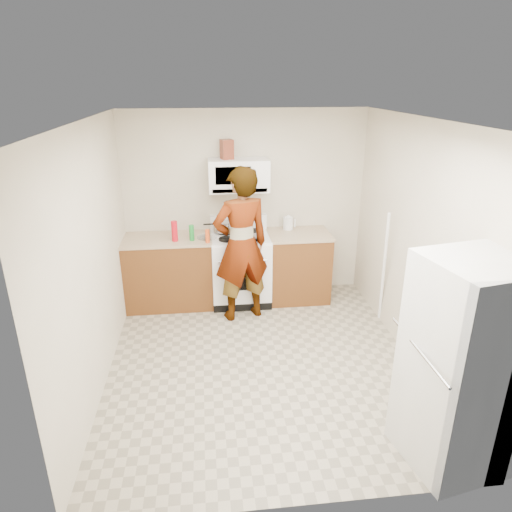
{
  "coord_description": "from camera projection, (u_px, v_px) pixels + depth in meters",
  "views": [
    {
      "loc": [
        -0.54,
        -4.13,
        2.84
      ],
      "look_at": [
        0.0,
        0.55,
        1.0
      ],
      "focal_mm": 32.0,
      "sensor_mm": 36.0,
      "label": 1
    }
  ],
  "objects": [
    {
      "name": "cabinet_right",
      "position": [
        298.0,
        267.0,
        6.2
      ],
      "size": [
        0.8,
        0.62,
        0.9
      ],
      "primitive_type": "cube",
      "color": "brown",
      "rests_on": "floor"
    },
    {
      "name": "right_wall",
      "position": [
        418.0,
        246.0,
        4.62
      ],
      "size": [
        0.02,
        3.6,
        2.5
      ],
      "primitive_type": "cube",
      "color": "beige",
      "rests_on": "floor"
    },
    {
      "name": "person",
      "position": [
        241.0,
        245.0,
        5.5
      ],
      "size": [
        0.81,
        0.65,
        1.92
      ],
      "primitive_type": "imported",
      "rotation": [
        0.0,
        0.0,
        3.44
      ],
      "color": "tan",
      "rests_on": "floor"
    },
    {
      "name": "kettle",
      "position": [
        288.0,
        223.0,
        6.15
      ],
      "size": [
        0.17,
        0.17,
        0.17
      ],
      "primitive_type": "cylinder",
      "rotation": [
        0.0,
        0.0,
        0.31
      ],
      "color": "silver",
      "rests_on": "counter_right"
    },
    {
      "name": "tray",
      "position": [
        251.0,
        237.0,
        5.8
      ],
      "size": [
        0.26,
        0.18,
        0.05
      ],
      "primitive_type": "cube",
      "rotation": [
        0.0,
        0.0,
        0.1
      ],
      "color": "white",
      "rests_on": "gas_range"
    },
    {
      "name": "floor",
      "position": [
        262.0,
        361.0,
        4.91
      ],
      "size": [
        3.6,
        3.6,
        0.0
      ],
      "primitive_type": "plane",
      "color": "gray",
      "rests_on": "ground"
    },
    {
      "name": "gas_range",
      "position": [
        241.0,
        267.0,
        6.09
      ],
      "size": [
        0.76,
        0.65,
        1.13
      ],
      "color": "white",
      "rests_on": "floor"
    },
    {
      "name": "bottle_green_cap",
      "position": [
        192.0,
        233.0,
        5.71
      ],
      "size": [
        0.08,
        0.08,
        0.2
      ],
      "primitive_type": "cylinder",
      "rotation": [
        0.0,
        0.0,
        0.27
      ],
      "color": "#167D2B",
      "rests_on": "counter_left"
    },
    {
      "name": "back_wall",
      "position": [
        245.0,
        206.0,
        6.11
      ],
      "size": [
        3.2,
        0.02,
        2.5
      ],
      "primitive_type": "cube",
      "color": "beige",
      "rests_on": "floor"
    },
    {
      "name": "pot_lid",
      "position": [
        207.0,
        237.0,
        5.85
      ],
      "size": [
        0.34,
        0.34,
        0.01
      ],
      "primitive_type": "cylinder",
      "rotation": [
        0.0,
        0.0,
        -0.35
      ],
      "color": "white",
      "rests_on": "counter_left"
    },
    {
      "name": "jug",
      "position": [
        227.0,
        149.0,
        5.65
      ],
      "size": [
        0.18,
        0.18,
        0.24
      ],
      "primitive_type": "cube",
      "rotation": [
        0.0,
        0.0,
        0.31
      ],
      "color": "maroon",
      "rests_on": "microwave"
    },
    {
      "name": "bottle_spray",
      "position": [
        175.0,
        231.0,
        5.69
      ],
      "size": [
        0.1,
        0.1,
        0.26
      ],
      "primitive_type": "cylinder",
      "rotation": [
        0.0,
        0.0,
        -0.43
      ],
      "color": "red",
      "rests_on": "counter_left"
    },
    {
      "name": "broom",
      "position": [
        384.0,
        269.0,
        5.39
      ],
      "size": [
        0.17,
        0.3,
        1.46
      ],
      "primitive_type": "cylinder",
      "rotation": [
        0.14,
        -0.14,
        0.32
      ],
      "color": "white",
      "rests_on": "floor"
    },
    {
      "name": "bottle_hot_sauce",
      "position": [
        208.0,
        236.0,
        5.65
      ],
      "size": [
        0.06,
        0.06,
        0.17
      ],
      "primitive_type": "cylinder",
      "rotation": [
        0.0,
        0.0,
        -0.14
      ],
      "color": "#F7541B",
      "rests_on": "counter_left"
    },
    {
      "name": "fridge",
      "position": [
        463.0,
        366.0,
        3.38
      ],
      "size": [
        0.82,
        0.82,
        1.7
      ],
      "primitive_type": "cube",
      "rotation": [
        0.0,
        0.0,
        0.19
      ],
      "color": "silver",
      "rests_on": "floor"
    },
    {
      "name": "cabinet_left",
      "position": [
        170.0,
        273.0,
        6.01
      ],
      "size": [
        1.12,
        0.62,
        0.9
      ],
      "primitive_type": "cube",
      "color": "brown",
      "rests_on": "floor"
    },
    {
      "name": "saucepan",
      "position": [
        222.0,
        227.0,
        6.01
      ],
      "size": [
        0.26,
        0.26,
        0.12
      ],
      "primitive_type": "cylinder",
      "rotation": [
        0.0,
        0.0,
        0.2
      ],
      "color": "#A9AAAD",
      "rests_on": "gas_range"
    },
    {
      "name": "counter_right",
      "position": [
        299.0,
        234.0,
        6.03
      ],
      "size": [
        0.82,
        0.64,
        0.03
      ],
      "primitive_type": "cube",
      "color": "tan",
      "rests_on": "cabinet_right"
    },
    {
      "name": "microwave",
      "position": [
        239.0,
        175.0,
        5.77
      ],
      "size": [
        0.76,
        0.38,
        0.4
      ],
      "primitive_type": "cube",
      "color": "white",
      "rests_on": "back_wall"
    },
    {
      "name": "counter_left",
      "position": [
        167.0,
        239.0,
        5.84
      ],
      "size": [
        1.14,
        0.64,
        0.03
      ],
      "primitive_type": "cube",
      "color": "tan",
      "rests_on": "cabinet_left"
    }
  ]
}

